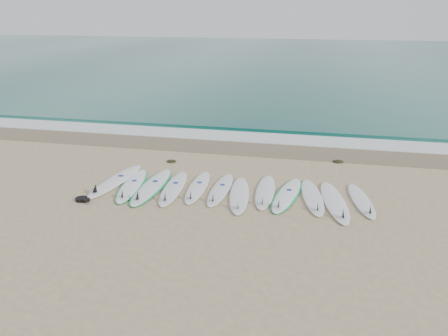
% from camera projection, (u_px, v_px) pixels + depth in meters
% --- Properties ---
extents(ground, '(120.00, 120.00, 0.00)m').
position_uv_depth(ground, '(230.00, 192.00, 12.37)').
color(ground, tan).
extents(ocean, '(120.00, 55.00, 0.03)m').
position_uv_depth(ocean, '(295.00, 60.00, 42.14)').
color(ocean, '#1B5F55').
rests_on(ocean, ground).
extents(wet_sand_band, '(120.00, 1.80, 0.01)m').
position_uv_depth(wet_sand_band, '(252.00, 149.00, 16.12)').
color(wet_sand_band, '#73654C').
rests_on(wet_sand_band, ground).
extents(foam_band, '(120.00, 1.40, 0.04)m').
position_uv_depth(foam_band, '(257.00, 138.00, 17.40)').
color(foam_band, silver).
rests_on(foam_band, ground).
extents(wave_crest, '(120.00, 1.00, 0.10)m').
position_uv_depth(wave_crest, '(262.00, 127.00, 18.76)').
color(wave_crest, '#1B5F55').
rests_on(wave_crest, ground).
extents(surfboard_0, '(0.93, 2.89, 0.36)m').
position_uv_depth(surfboard_0, '(114.00, 181.00, 13.00)').
color(surfboard_0, white).
rests_on(surfboard_0, ground).
extents(surfboard_1, '(0.96, 2.66, 0.33)m').
position_uv_depth(surfboard_1, '(132.00, 186.00, 12.71)').
color(surfboard_1, white).
rests_on(surfboard_1, ground).
extents(surfboard_2, '(0.70, 2.86, 0.36)m').
position_uv_depth(surfboard_2, '(151.00, 187.00, 12.62)').
color(surfboard_2, white).
rests_on(surfboard_2, ground).
extents(surfboard_3, '(0.76, 2.67, 0.34)m').
position_uv_depth(surfboard_3, '(173.00, 188.00, 12.50)').
color(surfboard_3, white).
rests_on(surfboard_3, ground).
extents(surfboard_4, '(0.63, 2.50, 0.32)m').
position_uv_depth(surfboard_4, '(197.00, 187.00, 12.56)').
color(surfboard_4, white).
rests_on(surfboard_4, ground).
extents(surfboard_5, '(0.55, 2.47, 0.32)m').
position_uv_depth(surfboard_5, '(220.00, 190.00, 12.41)').
color(surfboard_5, white).
rests_on(surfboard_5, ground).
extents(surfboard_6, '(0.88, 2.63, 0.33)m').
position_uv_depth(surfboard_6, '(239.00, 195.00, 12.04)').
color(surfboard_6, white).
rests_on(surfboard_6, ground).
extents(surfboard_7, '(0.60, 2.54, 0.32)m').
position_uv_depth(surfboard_7, '(265.00, 192.00, 12.26)').
color(surfboard_7, white).
rests_on(surfboard_7, ground).
extents(surfboard_8, '(1.03, 2.64, 0.33)m').
position_uv_depth(surfboard_8, '(287.00, 195.00, 12.08)').
color(surfboard_8, white).
rests_on(surfboard_8, ground).
extents(surfboard_9, '(0.91, 2.56, 0.32)m').
position_uv_depth(surfboard_9, '(313.00, 197.00, 11.92)').
color(surfboard_9, white).
rests_on(surfboard_9, ground).
extents(surfboard_10, '(1.03, 2.81, 0.35)m').
position_uv_depth(surfboard_10, '(335.00, 202.00, 11.60)').
color(surfboard_10, white).
rests_on(surfboard_10, ground).
extents(surfboard_11, '(0.86, 2.36, 0.30)m').
position_uv_depth(surfboard_11, '(362.00, 201.00, 11.71)').
color(surfboard_11, silver).
rests_on(surfboard_11, ground).
extents(seaweed_near, '(0.33, 0.26, 0.06)m').
position_uv_depth(seaweed_near, '(171.00, 161.00, 14.74)').
color(seaweed_near, black).
rests_on(seaweed_near, ground).
extents(seaweed_far, '(0.36, 0.28, 0.07)m').
position_uv_depth(seaweed_far, '(338.00, 161.00, 14.72)').
color(seaweed_far, black).
rests_on(seaweed_far, ground).
extents(leash_coil, '(0.46, 0.36, 0.11)m').
position_uv_depth(leash_coil, '(82.00, 199.00, 11.81)').
color(leash_coil, black).
rests_on(leash_coil, ground).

